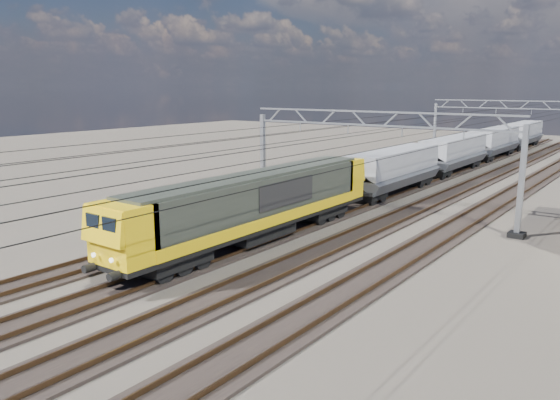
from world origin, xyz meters
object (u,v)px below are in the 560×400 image
Objects in this scene: hopper_wagon_lead at (394,167)px; hopper_wagon_third at (494,140)px; catenary_gantry_mid at (373,159)px; trackside_cabinet at (124,221)px; locomotive at (257,203)px; hopper_wagon_mid at (454,151)px; hopper_wagon_fourth at (522,133)px; catenary_gantry_far at (512,127)px.

hopper_wagon_lead is 1.00× the size of hopper_wagon_third.
catenary_gantry_mid reaches higher than trackside_cabinet.
locomotive is (-2.00, -10.01, -1.58)m from catenary_gantry_mid.
trackside_cabinet is (-6.97, -35.67, -1.23)m from hopper_wagon_mid.
hopper_wagon_lead is 42.60m from hopper_wagon_fourth.
catenary_gantry_mid is 10.33m from locomotive.
trackside_cabinet is (-8.97, -13.78, -2.91)m from catenary_gantry_mid.
catenary_gantry_far is at bearing 85.96° from hopper_wagon_lead.
catenary_gantry_mid is 15.20× the size of trackside_cabinet.
catenary_gantry_far is 14.53m from hopper_wagon_fourth.
catenary_gantry_far reaches higher than hopper_wagon_fourth.
hopper_wagon_lead is 1.00× the size of hopper_wagon_mid.
catenary_gantry_far is at bearing -2.55° from hopper_wagon_third.
catenary_gantry_mid is 8.12m from hopper_wagon_lead.
hopper_wagon_fourth is 64.46m from trackside_cabinet.
hopper_wagon_fourth is at bearing 90.00° from hopper_wagon_mid.
catenary_gantry_far is 1.53× the size of hopper_wagon_third.
locomotive is 46.10m from hopper_wagon_third.
catenary_gantry_mid is 1.53× the size of hopper_wagon_lead.
hopper_wagon_third is 1.00× the size of hopper_wagon_fourth.
catenary_gantry_far is (0.00, 36.00, 0.00)m from catenary_gantry_mid.
hopper_wagon_lead is (-0.00, 17.70, -0.09)m from locomotive.
catenary_gantry_mid is 50.36m from hopper_wagon_fourth.
hopper_wagon_mid is at bearing 90.00° from hopper_wagon_lead.
hopper_wagon_lead is 28.40m from hopper_wagon_third.
hopper_wagon_mid is at bearing -90.00° from hopper_wagon_third.
catenary_gantry_mid is 22.04m from hopper_wagon_mid.
trackside_cabinet is at bearing -151.58° from locomotive.
hopper_wagon_third and hopper_wagon_fourth have the same top height.
hopper_wagon_third is at bearing 90.00° from locomotive.
catenary_gantry_mid is 1.53× the size of hopper_wagon_third.
trackside_cabinet is (-6.97, -49.87, -1.23)m from hopper_wagon_third.
hopper_wagon_lead is (-2.00, 7.69, -1.67)m from catenary_gantry_mid.
hopper_wagon_lead and hopper_wagon_third have the same top height.
catenary_gantry_mid is at bearing -75.42° from hopper_wagon_lead.
hopper_wagon_mid is (0.00, 14.20, 0.00)m from hopper_wagon_lead.
hopper_wagon_fourth is at bearing 97.97° from catenary_gantry_far.
locomotive reaches higher than hopper_wagon_lead.
hopper_wagon_lead is at bearing 67.25° from trackside_cabinet.
catenary_gantry_far is 0.94× the size of locomotive.
hopper_wagon_fourth is (0.00, 42.60, 0.00)m from hopper_wagon_lead.
locomotive is 17.70m from hopper_wagon_lead.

